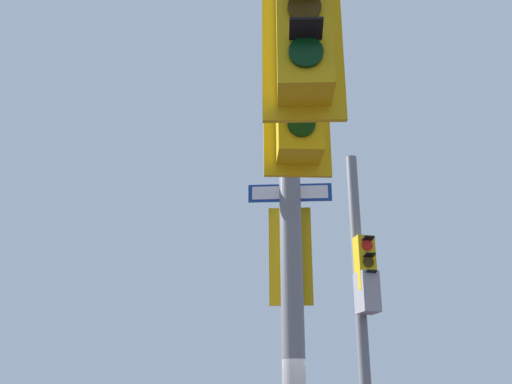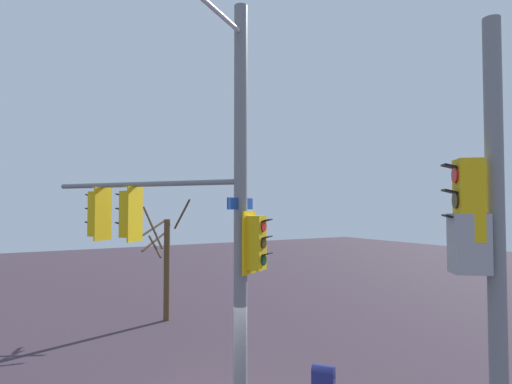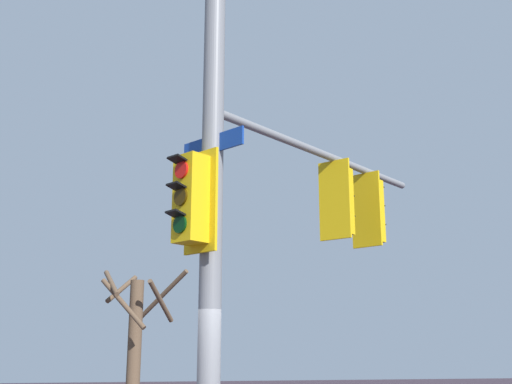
{
  "view_description": "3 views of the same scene",
  "coord_description": "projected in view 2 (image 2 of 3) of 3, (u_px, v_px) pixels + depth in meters",
  "views": [
    {
      "loc": [
        -3.7,
        5.82,
        1.95
      ],
      "look_at": [
        0.68,
        0.17,
        4.63
      ],
      "focal_mm": 40.61,
      "sensor_mm": 36.0,
      "label": 1
    },
    {
      "loc": [
        -3.74,
        -7.69,
        4.55
      ],
      "look_at": [
        0.7,
        -0.12,
        4.87
      ],
      "focal_mm": 28.95,
      "sensor_mm": 36.0,
      "label": 2
    },
    {
      "loc": [
        8.12,
        -1.33,
        1.98
      ],
      "look_at": [
        0.33,
        0.47,
        4.01
      ],
      "focal_mm": 44.64,
      "sensor_mm": 36.0,
      "label": 3
    }
  ],
  "objects": [
    {
      "name": "secondary_pole_assembly",
      "position": [
        485.0,
        258.0,
        5.44
      ],
      "size": [
        0.7,
        0.6,
        7.09
      ],
      "rotation": [
        0.0,
        0.0,
        2.5
      ],
      "color": "slate",
      "rests_on": "ground"
    },
    {
      "name": "main_signal_pole_assembly",
      "position": [
        201.0,
        206.0,
        8.87
      ],
      "size": [
        3.52,
        5.93,
        8.82
      ],
      "rotation": [
        0.0,
        0.0,
        2.2
      ],
      "color": "slate",
      "rests_on": "ground"
    },
    {
      "name": "mailbox",
      "position": [
        323.0,
        381.0,
        8.17
      ],
      "size": [
        0.46,
        0.49,
        1.41
      ],
      "rotation": [
        0.0,
        0.0,
        3.8
      ],
      "color": "#4C3823",
      "rests_on": "ground"
    },
    {
      "name": "bare_tree_across_street",
      "position": [
        165.0,
        262.0,
        16.64
      ],
      "size": [
        1.97,
        2.08,
        4.88
      ],
      "color": "brown",
      "rests_on": "ground"
    }
  ]
}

